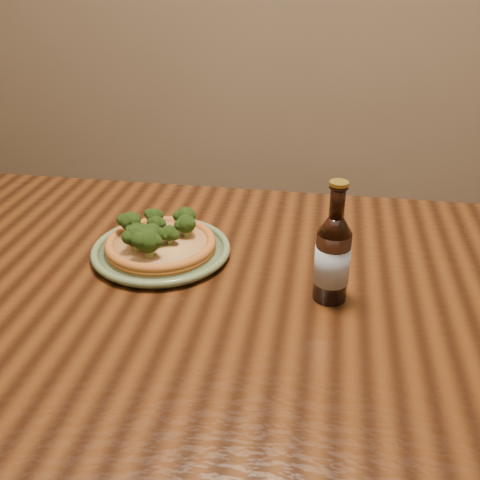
% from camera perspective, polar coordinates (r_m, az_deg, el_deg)
% --- Properties ---
extents(table, '(1.60, 0.90, 0.75)m').
position_cam_1_polar(table, '(1.02, -8.67, -9.11)').
color(table, '#42220E').
rests_on(table, ground).
extents(plate, '(0.26, 0.26, 0.02)m').
position_cam_1_polar(plate, '(1.06, -8.00, -1.04)').
color(plate, '#5D724E').
rests_on(plate, table).
extents(pizza, '(0.21, 0.21, 0.07)m').
position_cam_1_polar(pizza, '(1.05, -8.20, -0.05)').
color(pizza, '#AE6527').
rests_on(pizza, plate).
extents(beer_bottle, '(0.06, 0.06, 0.21)m').
position_cam_1_polar(beer_bottle, '(0.90, 9.38, -1.76)').
color(beer_bottle, black).
rests_on(beer_bottle, table).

